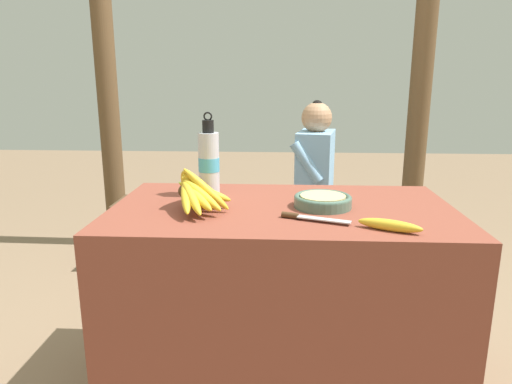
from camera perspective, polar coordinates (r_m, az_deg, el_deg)
ground_plane at (r=1.98m, az=2.99°, el=-22.87°), size 12.00×12.00×0.00m
market_counter at (r=1.79m, az=3.14°, el=-13.32°), size 1.23×0.71×0.74m
banana_bunch_ripe at (r=1.60m, az=-7.43°, el=0.21°), size 0.20×0.32×0.16m
serving_bowl at (r=1.66m, az=8.33°, el=-1.00°), size 0.21×0.21×0.04m
water_bottle at (r=1.79m, az=-5.90°, el=3.68°), size 0.08×0.08×0.33m
loose_banana_front at (r=1.44m, az=16.38°, el=-4.01°), size 0.19×0.11×0.04m
knife at (r=1.50m, az=6.22°, el=-3.15°), size 0.22×0.10×0.02m
wooden_bench at (r=2.90m, az=0.25°, el=-2.57°), size 1.81×0.32×0.43m
seated_vendor at (r=2.82m, az=6.39°, el=2.15°), size 0.44×0.42×1.07m
banana_bunch_green at (r=2.92m, az=-8.78°, el=-0.00°), size 0.19×0.28×0.14m
support_post_near at (r=3.38m, az=-18.31°, el=14.66°), size 0.14×0.14×2.54m
support_post_far at (r=3.29m, az=20.09°, el=14.57°), size 0.14×0.14×2.54m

